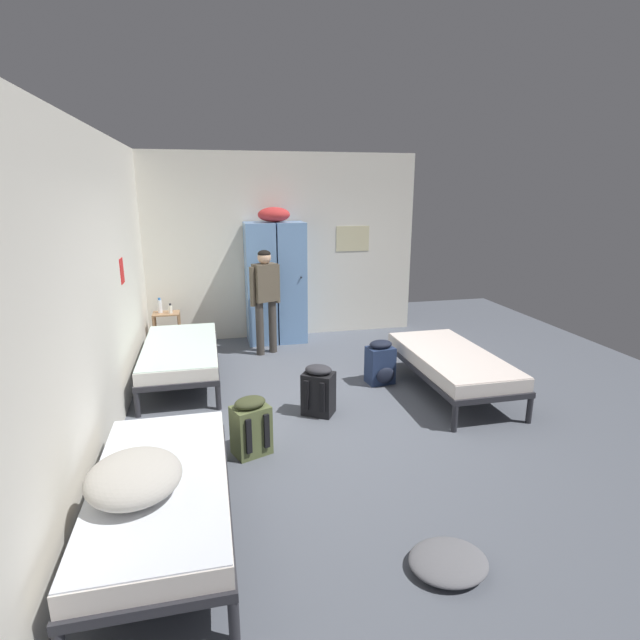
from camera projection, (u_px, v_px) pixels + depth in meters
ground_plane at (326, 411)px, 5.33m from camera, size 9.38×9.38×0.00m
room_backdrop at (202, 266)px, 5.88m from camera, size 4.33×5.93×2.88m
locker_bank at (276, 280)px, 7.54m from camera, size 0.90×0.55×2.07m
shelf_unit at (167, 327)px, 7.27m from camera, size 0.38×0.30×0.57m
bed_left_rear at (181, 352)px, 6.06m from camera, size 0.90×1.90×0.49m
bed_left_front at (161, 491)px, 3.30m from camera, size 0.90×1.90×0.49m
bed_right at (451, 361)px, 5.75m from camera, size 0.90×1.90×0.49m
bedding_heap at (134, 477)px, 3.04m from camera, size 0.58×0.62×0.25m
person_traveler at (265, 292)px, 6.97m from camera, size 0.45×0.30×1.51m
water_bottle at (160, 306)px, 7.19m from camera, size 0.06×0.06×0.22m
lotion_bottle at (170, 309)px, 7.17m from camera, size 0.06×0.06×0.15m
backpack_black at (319, 390)px, 5.23m from camera, size 0.40×0.41×0.55m
backpack_navy at (381, 363)px, 6.04m from camera, size 0.35×0.37×0.55m
backpack_olive at (250, 427)px, 4.44m from camera, size 0.39×0.40×0.55m
clothes_pile_grey at (448, 562)px, 3.12m from camera, size 0.51×0.44×0.10m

